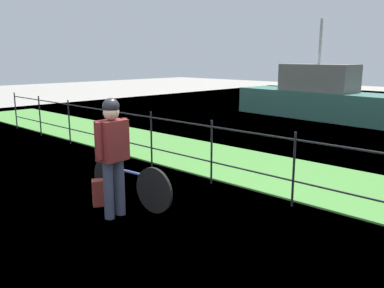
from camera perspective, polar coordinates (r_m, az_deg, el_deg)
name	(u,v)px	position (r m, az deg, el deg)	size (l,w,h in m)	color
ground_plane	(134,238)	(5.31, -8.07, -12.83)	(60.00, 60.00, 0.00)	gray
grass_strip	(292,176)	(8.00, 13.75, -4.34)	(27.00, 2.40, 0.03)	#478438
iron_fence	(249,155)	(6.72, 7.97, -1.54)	(18.04, 0.04, 1.14)	black
bicycle_main	(130,183)	(6.30, -8.64, -5.31)	(1.65, 0.24, 0.68)	black
wooden_crate	(113,150)	(6.44, -10.91, -0.83)	(0.35, 0.28, 0.27)	#A87F51
terrier_dog	(114,137)	(6.38, -10.84, 1.00)	(0.32, 0.17, 0.18)	tan
cyclist_person	(113,147)	(5.73, -10.98, -0.46)	(0.30, 0.54, 1.68)	#383D51
backpack_on_paving	(102,192)	(6.44, -12.42, -6.57)	(0.28, 0.18, 0.40)	maroon
moored_boat_mid	(317,98)	(15.98, 16.96, 6.10)	(6.42, 2.24, 3.57)	#336656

